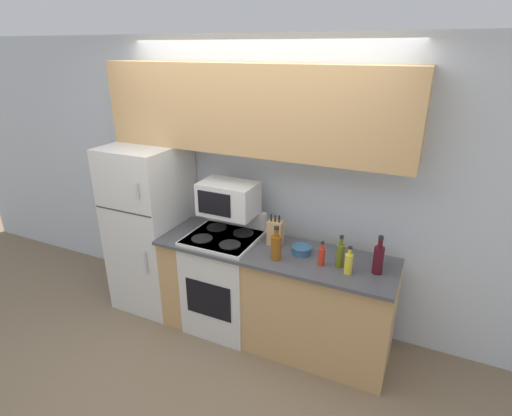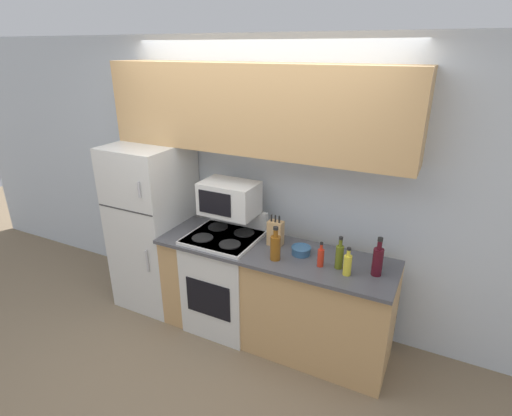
{
  "view_description": "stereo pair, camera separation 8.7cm",
  "coord_description": "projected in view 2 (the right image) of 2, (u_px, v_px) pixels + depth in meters",
  "views": [
    {
      "loc": [
        1.42,
        -2.43,
        2.44
      ],
      "look_at": [
        0.17,
        0.25,
        1.24
      ],
      "focal_mm": 28.0,
      "sensor_mm": 36.0,
      "label": 1
    },
    {
      "loc": [
        1.5,
        -2.39,
        2.44
      ],
      "look_at": [
        0.17,
        0.25,
        1.24
      ],
      "focal_mm": 28.0,
      "sensor_mm": 36.0,
      "label": 2
    }
  ],
  "objects": [
    {
      "name": "bottle_wine_red",
      "position": [
        378.0,
        260.0,
        2.88
      ],
      "size": [
        0.08,
        0.08,
        0.3
      ],
      "color": "#470F19",
      "rests_on": "lower_cabinets"
    },
    {
      "name": "ground_plane",
      "position": [
        226.0,
        345.0,
        3.52
      ],
      "size": [
        12.0,
        12.0,
        0.0
      ],
      "primitive_type": "plane",
      "color": "#7F6B51"
    },
    {
      "name": "upper_cabinets",
      "position": [
        253.0,
        109.0,
        3.22
      ],
      "size": [
        2.64,
        0.35,
        0.71
      ],
      "color": "tan",
      "rests_on": "refrigerator"
    },
    {
      "name": "wall_back",
      "position": [
        263.0,
        184.0,
        3.65
      ],
      "size": [
        8.0,
        0.05,
        2.55
      ],
      "color": "silver",
      "rests_on": "ground_plane"
    },
    {
      "name": "stove",
      "position": [
        225.0,
        279.0,
        3.63
      ],
      "size": [
        0.6,
        0.59,
        1.08
      ],
      "color": "silver",
      "rests_on": "ground_plane"
    },
    {
      "name": "knife_block",
      "position": [
        275.0,
        233.0,
        3.32
      ],
      "size": [
        0.13,
        0.09,
        0.27
      ],
      "color": "tan",
      "rests_on": "lower_cabinets"
    },
    {
      "name": "bottle_hot_sauce",
      "position": [
        321.0,
        257.0,
        3.01
      ],
      "size": [
        0.05,
        0.05,
        0.2
      ],
      "color": "red",
      "rests_on": "lower_cabinets"
    },
    {
      "name": "bowl",
      "position": [
        301.0,
        250.0,
        3.2
      ],
      "size": [
        0.16,
        0.16,
        0.07
      ],
      "color": "#335B84",
      "rests_on": "lower_cabinets"
    },
    {
      "name": "bottle_olive_oil",
      "position": [
        339.0,
        256.0,
        2.97
      ],
      "size": [
        0.06,
        0.06,
        0.26
      ],
      "color": "#5B6619",
      "rests_on": "lower_cabinets"
    },
    {
      "name": "bottle_soy_sauce",
      "position": [
        378.0,
        260.0,
        2.99
      ],
      "size": [
        0.05,
        0.05,
        0.18
      ],
      "color": "black",
      "rests_on": "lower_cabinets"
    },
    {
      "name": "microwave",
      "position": [
        229.0,
        198.0,
        3.45
      ],
      "size": [
        0.48,
        0.33,
        0.29
      ],
      "color": "silver",
      "rests_on": "stove"
    },
    {
      "name": "lower_cabinets",
      "position": [
        273.0,
        295.0,
        3.46
      ],
      "size": [
        2.0,
        0.61,
        0.89
      ],
      "color": "tan",
      "rests_on": "ground_plane"
    },
    {
      "name": "bottle_cooking_spray",
      "position": [
        348.0,
        264.0,
        2.89
      ],
      "size": [
        0.06,
        0.06,
        0.22
      ],
      "color": "gold",
      "rests_on": "lower_cabinets"
    },
    {
      "name": "refrigerator",
      "position": [
        154.0,
        225.0,
        3.92
      ],
      "size": [
        0.64,
        0.73,
        1.62
      ],
      "color": "silver",
      "rests_on": "ground_plane"
    },
    {
      "name": "bottle_whiskey",
      "position": [
        275.0,
        247.0,
        3.09
      ],
      "size": [
        0.08,
        0.08,
        0.28
      ],
      "color": "brown",
      "rests_on": "lower_cabinets"
    }
  ]
}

